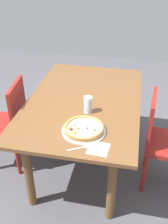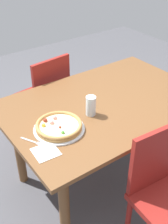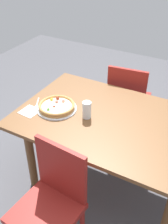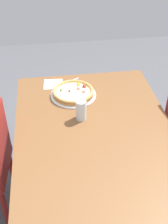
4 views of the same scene
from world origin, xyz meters
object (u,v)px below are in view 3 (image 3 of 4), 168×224
at_px(dining_table, 112,130).
at_px(chair_far, 52,201).
at_px(pizza, 57,106).
at_px(chair_near, 128,99).
at_px(plate, 57,109).
at_px(napkin, 30,111).
at_px(drinking_glass, 87,110).
at_px(fork, 37,104).

relative_size(dining_table, chair_far, 1.68).
bearing_deg(dining_table, pizza, 11.27).
height_order(chair_near, plate, chair_near).
bearing_deg(napkin, chair_near, -118.24).
bearing_deg(drinking_glass, napkin, 19.50).
distance_m(plate, napkin, 0.22).
relative_size(plate, drinking_glass, 2.37).
relative_size(chair_far, plate, 2.73).
distance_m(drinking_glass, napkin, 0.47).
relative_size(chair_far, fork, 5.82).
distance_m(pizza, drinking_glass, 0.27).
bearing_deg(chair_near, fork, -128.85).
bearing_deg(plate, chair_far, 119.68).
xyz_separation_m(chair_far, drinking_glass, (0.08, -0.63, 0.32)).
relative_size(chair_near, fork, 5.82).
bearing_deg(chair_far, fork, -43.41).
distance_m(chair_near, drinking_glass, 0.84).
bearing_deg(pizza, dining_table, -168.73).
bearing_deg(dining_table, napkin, 19.83).
bearing_deg(drinking_glass, chair_near, -94.59).
distance_m(pizza, fork, 0.19).
height_order(plate, napkin, plate).
bearing_deg(dining_table, plate, 11.41).
xyz_separation_m(fork, napkin, (-0.01, 0.11, -0.00)).
xyz_separation_m(chair_far, napkin, (0.52, -0.48, 0.25)).
distance_m(chair_near, plate, 0.90).
height_order(fork, napkin, fork).
bearing_deg(fork, dining_table, 71.50).
height_order(chair_far, pizza, chair_far).
distance_m(chair_far, plate, 0.75).
distance_m(chair_near, pizza, 0.91).
distance_m(dining_table, fork, 0.66).
bearing_deg(pizza, fork, 6.50).
relative_size(plate, fork, 2.13).
xyz_separation_m(plate, pizza, (0.00, -0.00, 0.03)).
relative_size(dining_table, fork, 9.78).
bearing_deg(chair_near, chair_far, -95.79).
bearing_deg(plate, napkin, 37.92).
bearing_deg(dining_table, drinking_glass, 20.61).
distance_m(plate, drinking_glass, 0.27).
xyz_separation_m(pizza, napkin, (0.17, 0.14, -0.03)).
height_order(chair_near, chair_far, same).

